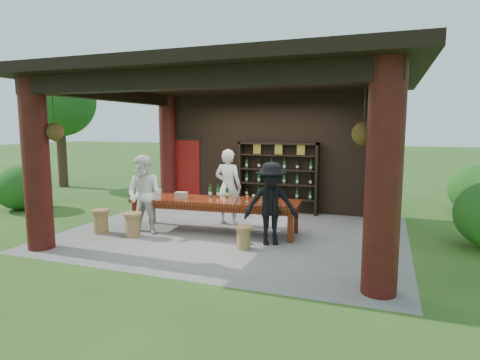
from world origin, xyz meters
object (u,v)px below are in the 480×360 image
(wine_shelf, at_px, (278,177))
(guest_man, at_px, (271,204))
(stool_far_left, at_px, (101,220))
(guest_woman, at_px, (145,195))
(stool_near_right, at_px, (244,237))
(tasting_table, at_px, (215,204))
(napkin_basket, at_px, (181,195))
(stool_near_left, at_px, (132,224))
(host, at_px, (228,187))

(wine_shelf, relative_size, guest_man, 1.33)
(stool_far_left, bearing_deg, guest_woman, 17.94)
(stool_near_right, distance_m, guest_woman, 2.56)
(tasting_table, bearing_deg, napkin_basket, -171.06)
(stool_far_left, height_order, napkin_basket, napkin_basket)
(stool_near_left, height_order, guest_woman, guest_woman)
(stool_near_right, height_order, guest_woman, guest_woman)
(stool_far_left, xyz_separation_m, napkin_basket, (1.59, 0.86, 0.54))
(guest_man, bearing_deg, tasting_table, 137.72)
(guest_man, bearing_deg, stool_near_right, -152.33)
(stool_far_left, relative_size, guest_man, 0.32)
(wine_shelf, height_order, tasting_table, wine_shelf)
(wine_shelf, distance_m, guest_woman, 3.89)
(wine_shelf, relative_size, stool_near_left, 4.21)
(stool_near_left, relative_size, stool_near_right, 1.17)
(stool_near_right, relative_size, host, 0.24)
(wine_shelf, distance_m, tasting_table, 2.68)
(guest_man, bearing_deg, guest_woman, 160.30)
(stool_near_left, distance_m, guest_woman, 0.69)
(stool_near_left, bearing_deg, napkin_basket, 50.24)
(stool_near_right, bearing_deg, host, 120.16)
(stool_near_left, distance_m, host, 2.43)
(napkin_basket, bearing_deg, wine_shelf, 59.16)
(stool_far_left, relative_size, napkin_basket, 2.07)
(wine_shelf, height_order, stool_near_left, wine_shelf)
(tasting_table, bearing_deg, guest_woman, -154.42)
(wine_shelf, relative_size, napkin_basket, 8.56)
(host, height_order, napkin_basket, host)
(wine_shelf, relative_size, tasting_table, 0.57)
(stool_far_left, distance_m, host, 3.04)
(wine_shelf, bearing_deg, stool_far_left, -132.05)
(wine_shelf, xyz_separation_m, napkin_basket, (-1.58, -2.65, -0.17))
(guest_man, distance_m, napkin_basket, 2.28)
(guest_woman, height_order, guest_man, guest_woman)
(tasting_table, bearing_deg, stool_near_right, -43.78)
(stool_far_left, bearing_deg, tasting_table, 22.55)
(wine_shelf, bearing_deg, napkin_basket, -120.84)
(guest_man, bearing_deg, stool_far_left, 164.19)
(stool_near_left, relative_size, host, 0.29)
(guest_woman, bearing_deg, stool_far_left, -165.90)
(stool_near_right, distance_m, host, 2.18)
(stool_near_right, xyz_separation_m, guest_man, (0.41, 0.49, 0.60))
(tasting_table, height_order, napkin_basket, napkin_basket)
(stool_far_left, distance_m, guest_man, 3.90)
(tasting_table, relative_size, napkin_basket, 14.91)
(guest_man, bearing_deg, host, 115.37)
(stool_near_left, distance_m, guest_man, 3.07)
(guest_woman, bearing_deg, wine_shelf, 51.67)
(stool_near_right, bearing_deg, guest_woman, 172.15)
(stool_near_left, xyz_separation_m, stool_near_right, (2.57, -0.01, -0.04))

